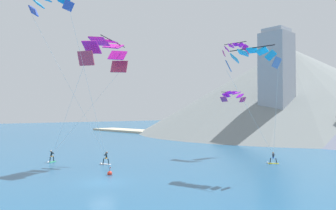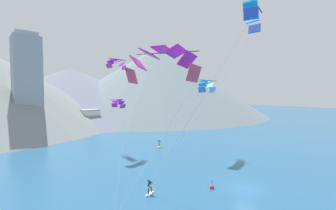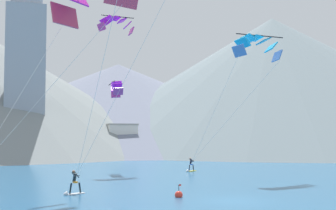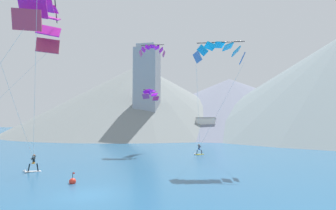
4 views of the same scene
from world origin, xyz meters
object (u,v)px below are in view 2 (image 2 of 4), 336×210
Objects in this scene: parafoil_kite_near_trail at (206,85)px; race_marker_buoy at (212,187)px; kitesurfer_near_trail at (159,145)px; parafoil_kite_distant_high_outer at (118,102)px; parafoil_kite_distant_low_drift at (116,63)px; kitesurfer_mid_center at (149,190)px; parafoil_kite_near_lead at (162,61)px; parafoil_kite_mid_center at (251,16)px.

race_marker_buoy is (-11.98, -10.90, -13.20)m from parafoil_kite_near_trail.
parafoil_kite_near_trail reaches higher than kitesurfer_near_trail.
parafoil_kite_distant_low_drift reaches higher than parafoil_kite_distant_high_outer.
parafoil_kite_near_trail is at bearing 20.81° from kitesurfer_mid_center.
parafoil_kite_near_trail reaches higher than parafoil_kite_distant_high_outer.
parafoil_kite_near_lead is at bearing -127.66° from kitesurfer_near_trail.
kitesurfer_near_trail is at bearing 68.55° from parafoil_kite_mid_center.
parafoil_kite_distant_low_drift reaches higher than parafoil_kite_near_lead.
parafoil_kite_near_lead is 3.33× the size of parafoil_kite_distant_low_drift.
race_marker_buoy is (-0.06, -23.89, -9.87)m from parafoil_kite_distant_high_outer.
parafoil_kite_distant_high_outer is at bearing 74.83° from parafoil_kite_near_lead.
parafoil_kite_distant_low_drift is (7.08, 20.90, 17.43)m from kitesurfer_mid_center.
kitesurfer_near_trail is 0.36× the size of parafoil_kite_distant_low_drift.
parafoil_kite_near_lead is 16.55m from race_marker_buoy.
parafoil_kite_distant_high_outer is at bearing 89.86° from race_marker_buoy.
parafoil_kite_near_lead is 0.84× the size of parafoil_kite_mid_center.
race_marker_buoy is at bearing -28.13° from kitesurfer_mid_center.
parafoil_kite_near_trail is (3.50, -10.30, 12.87)m from kitesurfer_near_trail.
parafoil_kite_distant_low_drift is (-8.33, 3.42, 17.52)m from kitesurfer_near_trail.
parafoil_kite_mid_center is 19.93m from race_marker_buoy.
parafoil_kite_mid_center reaches higher than parafoil_kite_near_lead.
kitesurfer_near_trail is 0.13× the size of parafoil_kite_near_trail.
parafoil_kite_near_trail is (18.91, 7.19, 12.78)m from kitesurfer_mid_center.
kitesurfer_mid_center is 7.87m from race_marker_buoy.
parafoil_kite_mid_center is at bearing -94.36° from parafoil_kite_distant_high_outer.
race_marker_buoy is (2.22, 6.03, -18.86)m from parafoil_kite_mid_center.
parafoil_kite_near_lead reaches higher than kitesurfer_near_trail.
parafoil_kite_near_lead is 15.37× the size of race_marker_buoy.
race_marker_buoy is (6.93, -3.71, -0.42)m from kitesurfer_mid_center.
kitesurfer_near_trail reaches higher than race_marker_buoy.
race_marker_buoy is at bearing -90.14° from parafoil_kite_distant_high_outer.
parafoil_kite_distant_low_drift is (5.77, 21.70, 2.57)m from parafoil_kite_near_lead.
parafoil_kite_near_trail reaches higher than race_marker_buoy.
parafoil_kite_near_trail is at bearing 42.29° from race_marker_buoy.
parafoil_kite_mid_center reaches higher than kitesurfer_mid_center.
kitesurfer_mid_center is (-15.41, -17.49, 0.09)m from kitesurfer_near_trail.
parafoil_kite_distant_low_drift reaches higher than kitesurfer_mid_center.
parafoil_kite_mid_center is (-10.70, -27.22, 18.53)m from kitesurfer_near_trail.
parafoil_kite_mid_center is 18.25× the size of race_marker_buoy.
kitesurfer_near_trail is at bearing 48.61° from kitesurfer_mid_center.
kitesurfer_near_trail is at bearing 68.21° from race_marker_buoy.
parafoil_kite_near_lead is at bearing -31.33° from kitesurfer_mid_center.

